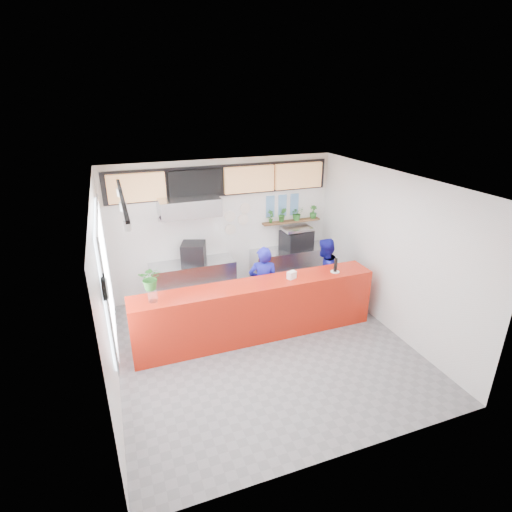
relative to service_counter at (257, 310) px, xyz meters
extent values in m
plane|color=slate|center=(0.00, -0.40, -0.55)|extent=(5.00, 5.00, 0.00)
plane|color=silver|center=(0.00, -0.40, 2.45)|extent=(5.00, 5.00, 0.00)
plane|color=white|center=(0.00, 2.10, 0.95)|extent=(5.00, 0.00, 5.00)
plane|color=white|center=(-2.50, -0.40, 0.95)|extent=(0.00, 5.00, 5.00)
plane|color=white|center=(2.50, -0.40, 0.95)|extent=(0.00, 5.00, 5.00)
cube|color=#B81E0D|center=(0.00, 0.00, 0.00)|extent=(4.50, 0.60, 1.10)
cube|color=beige|center=(0.00, 2.09, 2.05)|extent=(5.00, 0.02, 0.80)
cube|color=#B2B5BA|center=(-0.80, 1.80, -0.10)|extent=(1.80, 0.60, 0.90)
cube|color=black|center=(-0.76, 1.80, 0.57)|extent=(0.62, 0.62, 0.43)
cube|color=#B2B5BA|center=(-0.80, 1.75, 1.60)|extent=(1.20, 0.70, 0.35)
cube|color=#B2B5BA|center=(-0.80, 1.75, 1.40)|extent=(1.20, 0.69, 0.31)
cube|color=#B2B5BA|center=(1.50, 1.80, -0.10)|extent=(1.80, 0.60, 0.90)
cube|color=black|center=(1.65, 1.80, 0.57)|extent=(0.74, 0.59, 0.43)
cube|color=silver|center=(1.65, 1.80, 0.83)|extent=(0.69, 0.49, 0.06)
cube|color=brown|center=(1.60, 2.00, 0.95)|extent=(1.40, 0.18, 0.04)
cube|color=tan|center=(-1.75, 1.98, 2.00)|extent=(1.10, 0.10, 0.55)
cube|color=black|center=(-0.59, 1.98, 2.00)|extent=(1.10, 0.10, 0.55)
cube|color=tan|center=(0.57, 1.98, 2.00)|extent=(1.10, 0.10, 0.55)
cube|color=tan|center=(1.73, 1.98, 2.00)|extent=(1.10, 0.10, 0.55)
cube|color=black|center=(0.00, 2.06, 2.00)|extent=(4.80, 0.04, 0.65)
cube|color=silver|center=(-2.47, -0.10, 1.15)|extent=(0.04, 2.20, 1.90)
cube|color=#B2B5BA|center=(-2.45, -0.10, 1.15)|extent=(0.03, 2.30, 2.00)
cylinder|color=black|center=(-2.46, -1.30, 1.50)|extent=(0.05, 0.30, 0.30)
cylinder|color=white|center=(-2.43, -1.30, 1.50)|extent=(0.02, 0.26, 0.26)
cube|color=black|center=(-2.10, -0.40, 2.39)|extent=(0.05, 2.40, 0.04)
cylinder|color=silver|center=(0.15, 2.07, 1.20)|extent=(0.24, 0.03, 0.24)
cylinder|color=silver|center=(0.45, 2.07, 1.10)|extent=(0.24, 0.03, 0.24)
cylinder|color=silver|center=(0.15, 2.07, 0.90)|extent=(0.24, 0.03, 0.24)
cylinder|color=silver|center=(0.50, 2.07, 1.35)|extent=(0.24, 0.03, 0.24)
cube|color=#598CBF|center=(1.10, 2.08, 1.45)|extent=(0.20, 0.02, 0.25)
cube|color=#598CBF|center=(1.40, 2.08, 1.45)|extent=(0.20, 0.02, 0.25)
cube|color=#598CBF|center=(1.70, 2.08, 1.45)|extent=(0.20, 0.02, 0.25)
cube|color=#598CBF|center=(1.10, 2.08, 1.20)|extent=(0.20, 0.02, 0.25)
cube|color=#598CBF|center=(1.40, 2.08, 1.20)|extent=(0.20, 0.02, 0.25)
cube|color=#598CBF|center=(1.70, 2.08, 1.20)|extent=(0.20, 0.02, 0.25)
imported|color=#151695|center=(0.33, 0.49, 0.24)|extent=(0.67, 0.56, 1.58)
imported|color=#151695|center=(1.71, 0.59, 0.21)|extent=(0.92, 0.84, 1.53)
imported|color=#2B6C26|center=(1.08, 2.00, 1.12)|extent=(0.19, 0.17, 0.31)
imported|color=#2B6C26|center=(1.37, 2.00, 1.14)|extent=(0.22, 0.20, 0.33)
imported|color=#2B6C26|center=(1.74, 2.00, 1.13)|extent=(0.30, 0.26, 0.32)
imported|color=#2B6C26|center=(2.16, 2.00, 1.12)|extent=(0.19, 0.18, 0.30)
cylinder|color=white|center=(-1.81, -0.03, 0.65)|extent=(0.17, 0.17, 0.19)
imported|color=#2B6C26|center=(-1.81, -0.03, 0.97)|extent=(0.42, 0.38, 0.40)
cube|color=white|center=(0.67, -0.03, 0.62)|extent=(0.19, 0.15, 0.14)
cylinder|color=white|center=(1.57, -0.06, 0.56)|extent=(0.20, 0.20, 0.01)
cylinder|color=black|center=(1.57, -0.06, 0.70)|extent=(0.08, 0.08, 0.26)
camera|label=1|loc=(-2.23, -6.00, 3.71)|focal=28.00mm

